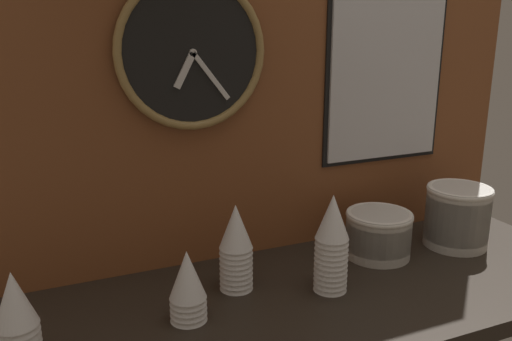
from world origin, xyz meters
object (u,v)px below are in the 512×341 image
at_px(cup_stack_far_left, 16,318).
at_px(wall_clock, 192,52).
at_px(cup_stack_center_right, 332,243).
at_px(bowl_stack_far_right, 457,215).
at_px(bowl_stack_right, 378,233).
at_px(menu_board, 386,78).
at_px(cup_stack_center_left, 188,286).
at_px(cup_stack_center, 236,247).

xyz_separation_m(cup_stack_far_left, wall_clock, (0.42, 0.26, 0.44)).
relative_size(cup_stack_center_right, bowl_stack_far_right, 1.33).
bearing_deg(bowl_stack_right, wall_clock, 163.10).
height_order(bowl_stack_right, menu_board, menu_board).
xyz_separation_m(cup_stack_far_left, cup_stack_center_right, (0.66, 0.01, 0.03)).
bearing_deg(cup_stack_center_left, wall_clock, 67.88).
bearing_deg(cup_stack_center_left, cup_stack_center_right, -0.90).
relative_size(cup_stack_far_left, bowl_stack_far_right, 1.04).
xyz_separation_m(bowl_stack_far_right, bowl_stack_right, (-0.24, 0.03, -0.02)).
bearing_deg(bowl_stack_far_right, cup_stack_center, 179.19).
relative_size(cup_stack_center_right, menu_board, 0.49).
height_order(cup_stack_center, cup_stack_center_right, cup_stack_center_right).
xyz_separation_m(cup_stack_center_left, menu_board, (0.65, 0.25, 0.37)).
relative_size(cup_stack_center_right, wall_clock, 0.65).
height_order(cup_stack_far_left, bowl_stack_far_right, cup_stack_far_left).
bearing_deg(bowl_stack_far_right, cup_stack_center_left, -174.36).
height_order(wall_clock, menu_board, wall_clock).
xyz_separation_m(cup_stack_center_right, bowl_stack_right, (0.21, 0.11, -0.05)).
bearing_deg(menu_board, cup_stack_center, -162.09).
height_order(cup_stack_center_left, menu_board, menu_board).
relative_size(wall_clock, menu_board, 0.77).
distance_m(cup_stack_far_left, wall_clock, 0.66).
height_order(cup_stack_center_right, menu_board, menu_board).
height_order(cup_stack_center_right, bowl_stack_right, cup_stack_center_right).
relative_size(cup_stack_center, wall_clock, 0.57).
relative_size(cup_stack_center_right, bowl_stack_right, 1.33).
bearing_deg(cup_stack_center_right, cup_stack_center_left, 179.10).
height_order(cup_stack_center, bowl_stack_far_right, cup_stack_center).
bearing_deg(cup_stack_far_left, wall_clock, 31.58).
height_order(cup_stack_center, wall_clock, wall_clock).
bearing_deg(wall_clock, cup_stack_center, -74.80).
height_order(cup_stack_center_right, bowl_stack_far_right, cup_stack_center_right).
distance_m(bowl_stack_far_right, bowl_stack_right, 0.24).
bearing_deg(cup_stack_center_right, bowl_stack_right, 27.72).
bearing_deg(cup_stack_center, cup_stack_far_left, -167.49).
bearing_deg(menu_board, cup_stack_far_left, -164.62).
bearing_deg(cup_stack_center_right, bowl_stack_far_right, 10.46).
relative_size(cup_stack_center_left, bowl_stack_right, 0.89).
xyz_separation_m(cup_stack_center, menu_board, (0.51, 0.16, 0.34)).
bearing_deg(cup_stack_center_right, cup_stack_center, 154.88).
relative_size(cup_stack_center_left, wall_clock, 0.43).
xyz_separation_m(cup_stack_center_left, bowl_stack_far_right, (0.79, 0.08, 0.01)).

